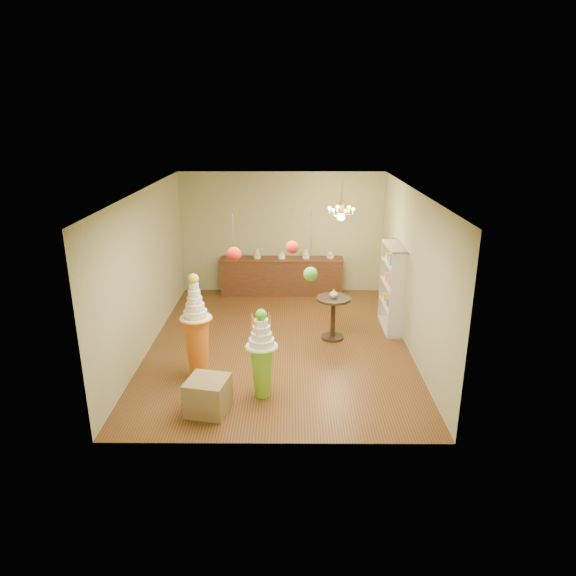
{
  "coord_description": "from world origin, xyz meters",
  "views": [
    {
      "loc": [
        0.23,
        -9.25,
        4.31
      ],
      "look_at": [
        0.18,
        0.0,
        1.16
      ],
      "focal_mm": 32.0,
      "sensor_mm": 36.0,
      "label": 1
    }
  ],
  "objects_px": {
    "pedestal_orange": "(197,339)",
    "sideboard": "(282,276)",
    "round_table": "(333,312)",
    "pedestal_green": "(262,359)"
  },
  "relations": [
    {
      "from": "round_table",
      "to": "pedestal_orange",
      "type": "bearing_deg",
      "value": -146.28
    },
    {
      "from": "pedestal_green",
      "to": "sideboard",
      "type": "distance_m",
      "value": 4.94
    },
    {
      "from": "pedestal_orange",
      "to": "sideboard",
      "type": "bearing_deg",
      "value": 72.7
    },
    {
      "from": "sideboard",
      "to": "round_table",
      "type": "distance_m",
      "value": 2.92
    },
    {
      "from": "pedestal_green",
      "to": "sideboard",
      "type": "height_order",
      "value": "pedestal_green"
    },
    {
      "from": "pedestal_green",
      "to": "round_table",
      "type": "bearing_deg",
      "value": 59.72
    },
    {
      "from": "pedestal_orange",
      "to": "round_table",
      "type": "xyz_separation_m",
      "value": [
        2.42,
        1.62,
        -0.15
      ]
    },
    {
      "from": "sideboard",
      "to": "round_table",
      "type": "height_order",
      "value": "sideboard"
    },
    {
      "from": "pedestal_orange",
      "to": "round_table",
      "type": "distance_m",
      "value": 2.92
    },
    {
      "from": "pedestal_orange",
      "to": "sideboard",
      "type": "distance_m",
      "value": 4.54
    }
  ]
}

